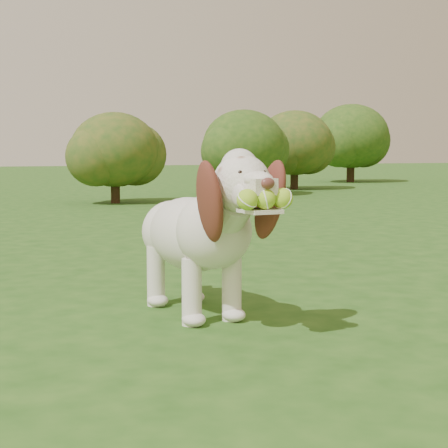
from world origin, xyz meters
name	(u,v)px	position (x,y,z in m)	size (l,w,h in m)	color
ground	(152,310)	(0.00, 0.00, 0.00)	(80.00, 80.00, 0.00)	#204A15
dog	(200,228)	(0.19, -0.24, 0.46)	(0.46, 1.33, 0.87)	silver
shrub_d	(244,145)	(4.89, 8.71, 0.99)	(1.63, 1.63, 1.69)	#382314
shrub_f	(295,143)	(6.97, 10.27, 1.07)	(1.75, 1.75, 1.81)	#382314
shrub_c	(115,150)	(2.00, 7.74, 0.89)	(1.47, 1.47, 1.52)	#382314
shrub_h	(351,136)	(10.44, 12.95, 1.31)	(2.15, 2.15, 2.23)	#382314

